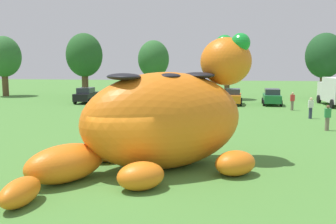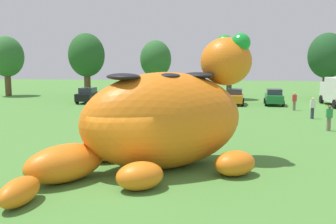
{
  "view_description": "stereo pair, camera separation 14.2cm",
  "coord_description": "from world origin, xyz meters",
  "px_view_note": "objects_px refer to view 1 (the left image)",
  "views": [
    {
      "loc": [
        3.45,
        -13.12,
        4.48
      ],
      "look_at": [
        1.37,
        2.97,
        2.27
      ],
      "focal_mm": 38.98,
      "sensor_mm": 36.0,
      "label": 1
    },
    {
      "loc": [
        3.59,
        -13.11,
        4.48
      ],
      "look_at": [
        1.37,
        2.97,
        2.27
      ],
      "focal_mm": 38.98,
      "sensor_mm": 36.0,
      "label": 2
    }
  ],
  "objects_px": {
    "giant_inflatable_creature": "(165,119)",
    "car_blue": "(121,96)",
    "spectator_wandering": "(311,108)",
    "car_yellow": "(157,96)",
    "spectator_by_cars": "(327,118)",
    "car_black": "(86,95)",
    "car_orange": "(233,97)",
    "box_truck": "(336,91)",
    "car_white": "(194,96)",
    "car_green": "(272,97)",
    "spectator_near_inflatable": "(171,120)",
    "spectator_mid_field": "(292,101)"
  },
  "relations": [
    {
      "from": "spectator_by_cars",
      "to": "car_black",
      "type": "bearing_deg",
      "value": 146.89
    },
    {
      "from": "box_truck",
      "to": "spectator_wandering",
      "type": "relative_size",
      "value": 3.75
    },
    {
      "from": "car_green",
      "to": "spectator_near_inflatable",
      "type": "distance_m",
      "value": 19.12
    },
    {
      "from": "car_orange",
      "to": "box_truck",
      "type": "bearing_deg",
      "value": 1.15
    },
    {
      "from": "box_truck",
      "to": "spectator_by_cars",
      "type": "xyz_separation_m",
      "value": [
        -5.09,
        -14.67,
        -0.75
      ]
    },
    {
      "from": "car_orange",
      "to": "spectator_mid_field",
      "type": "xyz_separation_m",
      "value": [
        5.35,
        -4.01,
        -0.01
      ]
    },
    {
      "from": "car_green",
      "to": "car_black",
      "type": "bearing_deg",
      "value": -178.2
    },
    {
      "from": "car_yellow",
      "to": "spectator_near_inflatable",
      "type": "xyz_separation_m",
      "value": [
        3.65,
        -16.75,
        -0.01
      ]
    },
    {
      "from": "car_blue",
      "to": "spectator_wandering",
      "type": "xyz_separation_m",
      "value": [
        17.98,
        -8.74,
        -0.01
      ]
    },
    {
      "from": "car_white",
      "to": "spectator_near_inflatable",
      "type": "height_order",
      "value": "car_white"
    },
    {
      "from": "car_black",
      "to": "car_white",
      "type": "height_order",
      "value": "same"
    },
    {
      "from": "car_white",
      "to": "car_blue",
      "type": "bearing_deg",
      "value": -179.33
    },
    {
      "from": "car_orange",
      "to": "spectator_near_inflatable",
      "type": "bearing_deg",
      "value": -105.55
    },
    {
      "from": "spectator_near_inflatable",
      "to": "spectator_by_cars",
      "type": "distance_m",
      "value": 10.38
    },
    {
      "from": "car_orange",
      "to": "car_yellow",
      "type": "bearing_deg",
      "value": 179.5
    },
    {
      "from": "car_blue",
      "to": "spectator_mid_field",
      "type": "height_order",
      "value": "car_blue"
    },
    {
      "from": "giant_inflatable_creature",
      "to": "car_black",
      "type": "bearing_deg",
      "value": 116.93
    },
    {
      "from": "car_black",
      "to": "spectator_by_cars",
      "type": "relative_size",
      "value": 2.41
    },
    {
      "from": "car_yellow",
      "to": "spectator_by_cars",
      "type": "distance_m",
      "value": 20.03
    },
    {
      "from": "box_truck",
      "to": "car_blue",
      "type": "bearing_deg",
      "value": -178.48
    },
    {
      "from": "car_white",
      "to": "car_orange",
      "type": "bearing_deg",
      "value": 4.12
    },
    {
      "from": "giant_inflatable_creature",
      "to": "car_black",
      "type": "distance_m",
      "value": 26.97
    },
    {
      "from": "car_orange",
      "to": "car_blue",
      "type": "bearing_deg",
      "value": -178.16
    },
    {
      "from": "giant_inflatable_creature",
      "to": "spectator_by_cars",
      "type": "bearing_deg",
      "value": 46.12
    },
    {
      "from": "box_truck",
      "to": "spectator_mid_field",
      "type": "bearing_deg",
      "value": -141.14
    },
    {
      "from": "car_orange",
      "to": "spectator_by_cars",
      "type": "xyz_separation_m",
      "value": [
        5.5,
        -14.46,
        -0.01
      ]
    },
    {
      "from": "car_blue",
      "to": "car_white",
      "type": "bearing_deg",
      "value": 0.67
    },
    {
      "from": "car_black",
      "to": "spectator_by_cars",
      "type": "xyz_separation_m",
      "value": [
        21.69,
        -14.15,
        -0.01
      ]
    },
    {
      "from": "spectator_by_cars",
      "to": "spectator_wandering",
      "type": "relative_size",
      "value": 1.0
    },
    {
      "from": "car_white",
      "to": "spectator_by_cars",
      "type": "xyz_separation_m",
      "value": [
        9.66,
        -14.16,
        -0.01
      ]
    },
    {
      "from": "spectator_by_cars",
      "to": "spectator_wandering",
      "type": "height_order",
      "value": "same"
    },
    {
      "from": "spectator_wandering",
      "to": "car_green",
      "type": "bearing_deg",
      "value": 99.84
    },
    {
      "from": "car_blue",
      "to": "spectator_wandering",
      "type": "relative_size",
      "value": 2.52
    },
    {
      "from": "spectator_by_cars",
      "to": "car_yellow",
      "type": "bearing_deg",
      "value": 133.49
    },
    {
      "from": "car_green",
      "to": "spectator_near_inflatable",
      "type": "bearing_deg",
      "value": -117.24
    },
    {
      "from": "car_black",
      "to": "box_truck",
      "type": "xyz_separation_m",
      "value": [
        26.78,
        0.53,
        0.74
      ]
    },
    {
      "from": "spectator_near_inflatable",
      "to": "spectator_mid_field",
      "type": "xyz_separation_m",
      "value": [
        9.99,
        12.67,
        0.0
      ]
    },
    {
      "from": "car_black",
      "to": "car_blue",
      "type": "distance_m",
      "value": 3.97
    },
    {
      "from": "car_blue",
      "to": "car_black",
      "type": "bearing_deg",
      "value": 178.83
    },
    {
      "from": "giant_inflatable_creature",
      "to": "car_green",
      "type": "height_order",
      "value": "giant_inflatable_creature"
    },
    {
      "from": "car_blue",
      "to": "car_orange",
      "type": "height_order",
      "value": "same"
    },
    {
      "from": "car_black",
      "to": "car_orange",
      "type": "distance_m",
      "value": 16.19
    },
    {
      "from": "car_black",
      "to": "car_yellow",
      "type": "relative_size",
      "value": 0.99
    },
    {
      "from": "spectator_mid_field",
      "to": "spectator_near_inflatable",
      "type": "bearing_deg",
      "value": -128.27
    },
    {
      "from": "box_truck",
      "to": "spectator_near_inflatable",
      "type": "relative_size",
      "value": 3.75
    },
    {
      "from": "box_truck",
      "to": "spectator_wandering",
      "type": "xyz_separation_m",
      "value": [
        -4.84,
        -9.34,
        -0.75
      ]
    },
    {
      "from": "giant_inflatable_creature",
      "to": "car_blue",
      "type": "bearing_deg",
      "value": 108.98
    },
    {
      "from": "car_green",
      "to": "spectator_by_cars",
      "type": "xyz_separation_m",
      "value": [
        1.39,
        -14.79,
        -0.01
      ]
    },
    {
      "from": "car_white",
      "to": "spectator_by_cars",
      "type": "bearing_deg",
      "value": -55.7
    },
    {
      "from": "spectator_wandering",
      "to": "box_truck",
      "type": "bearing_deg",
      "value": 62.62
    }
  ]
}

